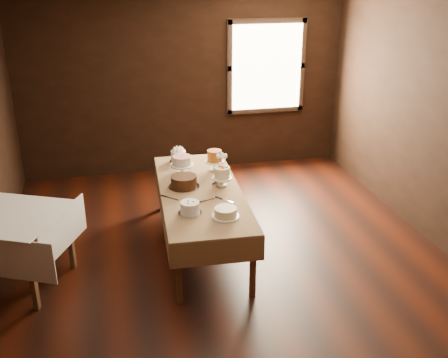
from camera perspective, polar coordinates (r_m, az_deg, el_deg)
floor at (r=5.85m, az=0.44°, el=-9.37°), size 5.00×6.00×0.01m
wall_back at (r=8.09m, az=-4.44°, el=10.47°), size 5.00×0.02×2.80m
wall_front at (r=2.74m, az=15.55°, el=-16.76°), size 5.00×0.02×2.80m
wall_right at (r=6.27m, az=23.41°, el=5.05°), size 0.02×6.00×2.80m
window at (r=8.27m, az=4.72°, el=12.16°), size 1.10×0.05×1.30m
display_table at (r=5.92m, az=-2.59°, el=-1.66°), size 1.00×2.36×0.72m
side_table at (r=5.61m, az=-22.09°, el=-4.56°), size 1.24×1.24×0.79m
cake_meringue at (r=6.73m, az=-5.04°, el=2.49°), size 0.25×0.25×0.15m
cake_lattice at (r=6.35m, az=-4.63°, el=1.49°), size 0.29×0.29×0.22m
cake_caramel at (r=6.41m, az=-1.05°, el=1.95°), size 0.24×0.24×0.27m
cake_chocolate at (r=5.95m, az=-4.43°, el=-0.32°), size 0.38×0.38×0.14m
cake_flowers at (r=5.96m, az=-0.22°, el=0.18°), size 0.23×0.23×0.24m
cake_swirl at (r=5.33m, az=-3.76°, el=-3.21°), size 0.25×0.25×0.13m
cake_cream at (r=5.26m, az=0.17°, el=-3.74°), size 0.32×0.32×0.10m
cake_server_a at (r=5.65m, az=-1.42°, el=-2.23°), size 0.23×0.10×0.01m
cake_server_b at (r=5.62m, az=0.38°, el=-2.40°), size 0.17×0.20×0.01m
cake_server_d at (r=6.16m, az=-0.49°, el=-0.05°), size 0.18×0.19×0.01m
cake_server_e at (r=5.69m, az=-5.62°, el=-2.17°), size 0.19×0.19×0.01m
flower_vase at (r=6.12m, az=-0.25°, el=0.39°), size 0.14×0.14×0.13m
flower_bouquet at (r=6.05m, az=-0.25°, el=2.00°), size 0.14×0.14×0.20m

